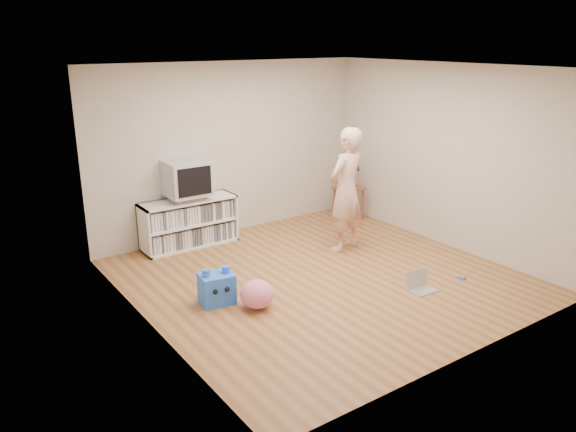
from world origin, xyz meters
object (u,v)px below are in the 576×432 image
Objects in this scene: plush_blue at (217,288)px; side_table at (349,195)px; dvd_deck at (188,197)px; crt_tv at (187,178)px; table_lamp at (350,164)px; laptop at (420,285)px; media_unit at (189,222)px; plush_pink at (257,294)px; person at (346,190)px.

side_table is at bearing 33.09° from plush_blue.
dvd_deck is at bearing 172.28° from side_table.
crt_tv reaches higher than table_lamp.
table_lamp is 1.53× the size of laptop.
media_unit is 3.11× the size of dvd_deck.
plush_pink is (-0.25, -2.25, -0.86)m from crt_tv.
plush_blue is at bearing -106.59° from crt_tv.
dvd_deck is 1.04× the size of plush_blue.
media_unit is 2.00m from plush_blue.
crt_tv is (0.00, -0.02, 0.67)m from media_unit.
person is 1.78m from laptop.
table_lamp reaches higher than dvd_deck.
table_lamp reaches higher than laptop.
plush_pink is (0.31, -0.36, -0.02)m from plush_blue.
table_lamp is at bearing -8.04° from media_unit.
side_table is at bearing 0.00° from table_lamp.
person reaches higher than crt_tv.
plush_blue is (-0.56, -1.89, -0.55)m from dvd_deck.
media_unit is 2.33× the size of crt_tv.
side_table is at bearing 32.35° from plush_pink.
person is at bearing 22.75° from plush_pink.
laptop is 2.01m from plush_pink.
crt_tv is at bearing 121.79° from laptop.
table_lamp reaches higher than plush_pink.
person is at bearing 88.27° from laptop.
laptop is 0.78× the size of plush_blue.
side_table is 3.54m from plush_pink.
person is (1.76, -1.41, -0.14)m from crt_tv.
crt_tv is 1.09× the size of side_table.
side_table is 1.50m from person.
plush_pink is at bearing -147.65° from side_table.
dvd_deck is at bearing 121.76° from laptop.
media_unit is 0.67m from crt_tv.
media_unit is 2.29m from plush_pink.
crt_tv is at bearing -90.00° from media_unit.
media_unit is 3.64× the size of plush_pink.
dvd_deck is 0.87× the size of table_lamp.
laptop is 0.88× the size of plush_pink.
laptop is at bearing -112.95° from side_table.
crt_tv is 2.82m from side_table.
person is at bearing -39.12° from media_unit.
person reaches higher than side_table.
media_unit is at bearing 83.75° from plush_pink.
dvd_deck is at bearing 81.70° from plush_blue.
plush_blue is 0.48m from plush_pink.
plush_pink is at bearing 161.94° from laptop.
side_table is at bearing -8.04° from media_unit.
crt_tv reaches higher than media_unit.
table_lamp reaches higher than side_table.
side_table is 3.64m from plush_blue.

